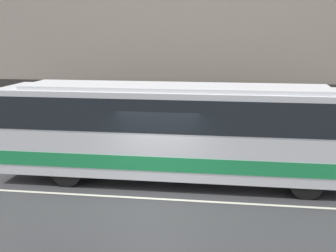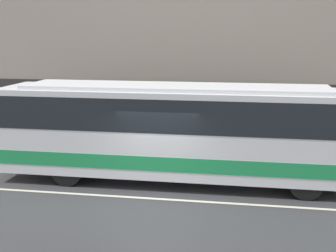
# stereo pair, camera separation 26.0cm
# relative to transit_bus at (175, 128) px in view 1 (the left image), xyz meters

# --- Properties ---
(ground_plane) EXTENTS (60.00, 60.00, 0.00)m
(ground_plane) POSITION_rel_transit_bus_xyz_m (-0.33, -1.81, -1.79)
(ground_plane) COLOR #38383A
(sidewalk) EXTENTS (60.00, 2.26, 0.15)m
(sidewalk) POSITION_rel_transit_bus_xyz_m (-0.33, 3.32, -1.71)
(sidewalk) COLOR #A09E99
(sidewalk) RESTS_ON ground_plane
(building_facade) EXTENTS (60.00, 0.35, 12.18)m
(building_facade) POSITION_rel_transit_bus_xyz_m (-0.33, 4.59, 4.09)
(building_facade) COLOR gray
(building_facade) RESTS_ON ground_plane
(lane_stripe) EXTENTS (54.00, 0.14, 0.01)m
(lane_stripe) POSITION_rel_transit_bus_xyz_m (-0.33, -1.81, -1.78)
(lane_stripe) COLOR beige
(lane_stripe) RESTS_ON ground_plane
(transit_bus) EXTENTS (11.39, 2.52, 3.17)m
(transit_bus) POSITION_rel_transit_bus_xyz_m (0.00, 0.00, 0.00)
(transit_bus) COLOR silver
(transit_bus) RESTS_ON ground_plane
(pedestrian_waiting) EXTENTS (0.36, 0.36, 1.79)m
(pedestrian_waiting) POSITION_rel_transit_bus_xyz_m (1.50, 3.12, -0.79)
(pedestrian_waiting) COLOR navy
(pedestrian_waiting) RESTS_ON sidewalk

